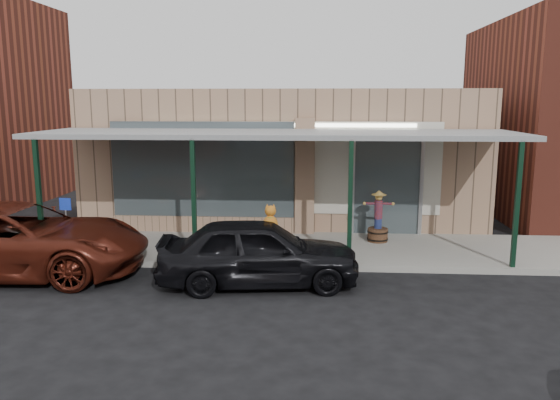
# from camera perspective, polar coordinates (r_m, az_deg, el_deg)

# --- Properties ---
(ground) EXTENTS (120.00, 120.00, 0.00)m
(ground) POSITION_cam_1_polar(r_m,az_deg,el_deg) (10.87, -1.85, -10.53)
(ground) COLOR black
(ground) RESTS_ON ground
(sidewalk) EXTENTS (40.00, 3.20, 0.15)m
(sidewalk) POSITION_cam_1_polar(r_m,az_deg,el_deg) (14.26, -0.42, -5.10)
(sidewalk) COLOR gray
(sidewalk) RESTS_ON ground
(storefront) EXTENTS (12.00, 6.25, 4.20)m
(storefront) POSITION_cam_1_polar(r_m,az_deg,el_deg) (18.38, 0.63, 4.79)
(storefront) COLOR #8F6F58
(storefront) RESTS_ON ground
(awning) EXTENTS (12.00, 3.00, 3.04)m
(awning) POSITION_cam_1_polar(r_m,az_deg,el_deg) (13.73, -0.45, 6.75)
(awning) COLOR gray
(awning) RESTS_ON ground
(block_buildings_near) EXTENTS (61.00, 8.00, 8.00)m
(block_buildings_near) POSITION_cam_1_polar(r_m,az_deg,el_deg) (19.33, 6.86, 9.96)
(block_buildings_near) COLOR maroon
(block_buildings_near) RESTS_ON ground
(barrel_scarecrow) EXTENTS (0.84, 0.62, 1.39)m
(barrel_scarecrow) POSITION_cam_1_polar(r_m,az_deg,el_deg) (14.82, 10.20, -2.51)
(barrel_scarecrow) COLOR #523921
(barrel_scarecrow) RESTS_ON sidewalk
(barrel_pumpkin) EXTENTS (0.63, 0.63, 0.62)m
(barrel_pumpkin) POSITION_cam_1_polar(r_m,az_deg,el_deg) (14.44, -16.36, -4.12)
(barrel_pumpkin) COLOR #523921
(barrel_pumpkin) RESTS_ON sidewalk
(handicap_sign) EXTENTS (0.29, 0.05, 1.42)m
(handicap_sign) POSITION_cam_1_polar(r_m,az_deg,el_deg) (14.16, -21.44, -1.82)
(handicap_sign) COLOR gray
(handicap_sign) RESTS_ON sidewalk
(parked_sedan) EXTENTS (4.40, 2.19, 1.59)m
(parked_sedan) POSITION_cam_1_polar(r_m,az_deg,el_deg) (11.59, -2.25, -5.42)
(parked_sedan) COLOR black
(parked_sedan) RESTS_ON ground
(car_maroon) EXTENTS (5.91, 3.00, 1.60)m
(car_maroon) POSITION_cam_1_polar(r_m,az_deg,el_deg) (13.61, -25.82, -3.75)
(car_maroon) COLOR #501A10
(car_maroon) RESTS_ON ground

